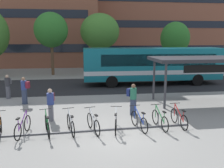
% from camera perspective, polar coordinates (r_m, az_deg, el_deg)
% --- Properties ---
extents(ground, '(200.00, 200.00, 0.00)m').
position_cam_1_polar(ground, '(10.41, 1.21, -11.99)').
color(ground, gray).
extents(bus_lane_asphalt, '(80.00, 7.20, 0.01)m').
position_cam_1_polar(bus_lane_asphalt, '(20.81, -3.09, -0.29)').
color(bus_lane_asphalt, '#232326').
rests_on(bus_lane_asphalt, ground).
extents(city_bus, '(12.05, 2.68, 3.20)m').
position_cam_1_polar(city_bus, '(21.36, 9.40, 4.68)').
color(city_bus, '#0F6070').
rests_on(city_bus, ground).
extents(bike_rack, '(8.91, 0.48, 0.70)m').
position_cam_1_polar(bike_rack, '(10.75, -4.32, -10.73)').
color(bike_rack, '#47474C').
rests_on(bike_rack, ground).
extents(parked_bicycle_orange_0, '(0.60, 1.68, 0.99)m').
position_cam_1_polar(parked_bicycle_orange_0, '(11.09, -25.28, -9.49)').
color(parked_bicycle_orange_0, black).
rests_on(parked_bicycle_orange_0, ground).
extents(parked_bicycle_purple_1, '(0.52, 1.71, 0.99)m').
position_cam_1_polar(parked_bicycle_purple_1, '(10.87, -20.56, -9.54)').
color(parked_bicycle_purple_1, black).
rests_on(parked_bicycle_purple_1, ground).
extents(parked_bicycle_green_2, '(0.59, 1.69, 0.99)m').
position_cam_1_polar(parked_bicycle_green_2, '(10.67, -15.23, -9.59)').
color(parked_bicycle_green_2, black).
rests_on(parked_bicycle_green_2, ground).
extents(parked_bicycle_white_3, '(0.58, 1.69, 0.99)m').
position_cam_1_polar(parked_bicycle_white_3, '(10.59, -9.86, -9.52)').
color(parked_bicycle_white_3, black).
rests_on(parked_bicycle_white_3, ground).
extents(parked_bicycle_silver_4, '(0.64, 1.67, 0.99)m').
position_cam_1_polar(parked_bicycle_silver_4, '(10.60, -4.50, -9.37)').
color(parked_bicycle_silver_4, black).
rests_on(parked_bicycle_silver_4, ground).
extents(parked_bicycle_silver_5, '(0.52, 1.71, 0.99)m').
position_cam_1_polar(parked_bicycle_silver_5, '(10.68, 0.94, -9.18)').
color(parked_bicycle_silver_5, black).
rests_on(parked_bicycle_silver_5, ground).
extents(parked_bicycle_blue_6, '(0.56, 1.70, 0.99)m').
position_cam_1_polar(parked_bicycle_blue_6, '(10.91, 6.49, -8.80)').
color(parked_bicycle_blue_6, black).
rests_on(parked_bicycle_blue_6, ground).
extents(parked_bicycle_green_7, '(0.52, 1.72, 0.99)m').
position_cam_1_polar(parked_bicycle_green_7, '(11.21, 11.39, -8.40)').
color(parked_bicycle_green_7, black).
rests_on(parked_bicycle_green_7, ground).
extents(parked_bicycle_red_8, '(0.52, 1.72, 0.99)m').
position_cam_1_polar(parked_bicycle_red_8, '(11.61, 15.72, -7.92)').
color(parked_bicycle_red_8, black).
rests_on(parked_bicycle_red_8, ground).
extents(transit_shelter, '(6.36, 3.02, 2.87)m').
position_cam_1_polar(transit_shelter, '(15.94, 20.96, 5.28)').
color(transit_shelter, '#38383D').
rests_on(transit_shelter, ground).
extents(commuter_grey_pack_1, '(0.37, 0.54, 1.64)m').
position_cam_1_polar(commuter_grey_pack_1, '(17.55, -23.66, -0.18)').
color(commuter_grey_pack_1, '#565660').
rests_on(commuter_grey_pack_1, ground).
extents(commuter_navy_pack_2, '(0.58, 0.59, 1.70)m').
position_cam_1_polar(commuter_navy_pack_2, '(12.64, 4.98, -3.17)').
color(commuter_navy_pack_2, '#2D3851').
rests_on(commuter_navy_pack_2, ground).
extents(commuter_maroon_pack_3, '(0.36, 0.54, 1.63)m').
position_cam_1_polar(commuter_maroon_pack_3, '(12.17, -14.46, -4.24)').
color(commuter_maroon_pack_3, '#565660').
rests_on(commuter_maroon_pack_3, ground).
extents(commuter_maroon_pack_4, '(0.58, 0.42, 1.70)m').
position_cam_1_polar(commuter_maroon_pack_4, '(15.67, -20.19, -1.04)').
color(commuter_maroon_pack_4, '#2D3851').
rests_on(commuter_maroon_pack_4, ground).
extents(street_tree_0, '(4.53, 4.53, 6.87)m').
position_cam_1_polar(street_tree_0, '(28.42, -2.92, 12.44)').
color(street_tree_0, brown).
rests_on(street_tree_0, ground).
extents(street_tree_1, '(3.63, 3.63, 6.80)m').
position_cam_1_polar(street_tree_1, '(27.21, -14.38, 12.38)').
color(street_tree_1, brown).
rests_on(street_tree_1, ground).
extents(street_tree_2, '(3.52, 3.52, 5.99)m').
position_cam_1_polar(street_tree_2, '(30.45, 14.84, 10.56)').
color(street_tree_2, brown).
rests_on(street_tree_2, ground).
extents(building_left_wing, '(21.99, 11.68, 17.92)m').
position_cam_1_polar(building_left_wing, '(40.16, -20.64, 17.31)').
color(building_left_wing, brown).
rests_on(building_left_wing, ground).
extents(building_right_wing, '(25.05, 11.63, 19.32)m').
position_cam_1_polar(building_right_wing, '(45.12, 9.20, 17.97)').
color(building_right_wing, brown).
rests_on(building_right_wing, ground).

